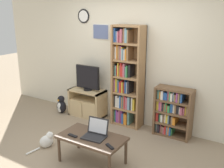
# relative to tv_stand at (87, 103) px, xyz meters

# --- Properties ---
(ground_plane) EXTENTS (18.00, 18.00, 0.00)m
(ground_plane) POSITION_rel_tv_stand_xyz_m (0.87, -1.40, -0.29)
(ground_plane) COLOR gray
(wall_back) EXTENTS (6.52, 0.09, 2.60)m
(wall_back) POSITION_rel_tv_stand_xyz_m (0.86, 0.27, 1.01)
(wall_back) COLOR beige
(wall_back) RESTS_ON ground_plane
(tv_stand) EXTENTS (0.76, 0.40, 0.58)m
(tv_stand) POSITION_rel_tv_stand_xyz_m (0.00, 0.00, 0.00)
(tv_stand) COLOR tan
(tv_stand) RESTS_ON ground_plane
(television) EXTENTS (0.56, 0.18, 0.52)m
(television) POSITION_rel_tv_stand_xyz_m (0.03, 0.00, 0.55)
(television) COLOR black
(television) RESTS_ON tv_stand
(bookshelf_tall) EXTENTS (0.59, 0.31, 1.95)m
(bookshelf_tall) POSITION_rel_tv_stand_xyz_m (0.90, 0.08, 0.63)
(bookshelf_tall) COLOR #9E754C
(bookshelf_tall) RESTS_ON ground_plane
(bookshelf_short) EXTENTS (0.66, 0.30, 0.90)m
(bookshelf_short) POSITION_rel_tv_stand_xyz_m (1.83, 0.09, 0.17)
(bookshelf_short) COLOR brown
(bookshelf_short) RESTS_ON ground_plane
(coffee_table) EXTENTS (0.97, 0.54, 0.43)m
(coffee_table) POSITION_rel_tv_stand_xyz_m (1.14, -1.40, 0.09)
(coffee_table) COLOR #4C3828
(coffee_table) RESTS_ON ground_plane
(laptop) EXTENTS (0.35, 0.31, 0.26)m
(laptop) POSITION_rel_tv_stand_xyz_m (1.18, -1.37, 0.20)
(laptop) COLOR #232326
(laptop) RESTS_ON coffee_table
(remote_near_laptop) EXTENTS (0.16, 0.06, 0.02)m
(remote_near_laptop) POSITION_rel_tv_stand_xyz_m (0.89, -1.54, 0.15)
(remote_near_laptop) COLOR black
(remote_near_laptop) RESTS_ON coffee_table
(remote_far_from_laptop) EXTENTS (0.16, 0.11, 0.02)m
(remote_far_from_laptop) POSITION_rel_tv_stand_xyz_m (1.52, -1.52, 0.15)
(remote_far_from_laptop) COLOR black
(remote_far_from_laptop) RESTS_ON coffee_table
(cat) EXTENTS (0.25, 0.50, 0.27)m
(cat) POSITION_rel_tv_stand_xyz_m (0.23, -1.42, -0.17)
(cat) COLOR white
(cat) RESTS_ON ground_plane
(penguin_figurine) EXTENTS (0.21, 0.19, 0.40)m
(penguin_figurine) POSITION_rel_tv_stand_xyz_m (-0.58, -0.18, -0.11)
(penguin_figurine) COLOR black
(penguin_figurine) RESTS_ON ground_plane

